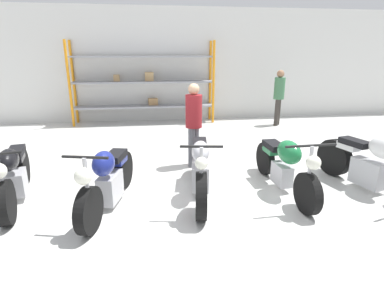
{
  "coord_description": "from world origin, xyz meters",
  "views": [
    {
      "loc": [
        -0.64,
        -4.4,
        2.16
      ],
      "look_at": [
        0.0,
        0.4,
        0.7
      ],
      "focal_mm": 28.0,
      "sensor_mm": 36.0,
      "label": 1
    }
  ],
  "objects": [
    {
      "name": "motorcycle_green",
      "position": [
        1.43,
        -0.15,
        0.47
      ],
      "size": [
        0.73,
        2.07,
        1.0
      ],
      "rotation": [
        0.0,
        0.0,
        -1.53
      ],
      "color": "black",
      "rests_on": "ground_plane"
    },
    {
      "name": "motorcycle_blue",
      "position": [
        -1.32,
        -0.3,
        0.43
      ],
      "size": [
        0.72,
        1.96,
        1.0
      ],
      "rotation": [
        0.0,
        0.0,
        -1.8
      ],
      "color": "black",
      "rests_on": "ground_plane"
    },
    {
      "name": "shelving_rack",
      "position": [
        -0.88,
        5.36,
        1.29
      ],
      "size": [
        4.47,
        0.63,
        2.57
      ],
      "color": "orange",
      "rests_on": "ground_plane"
    },
    {
      "name": "person_browsing",
      "position": [
        0.14,
        1.22,
        0.96
      ],
      "size": [
        0.45,
        0.45,
        1.63
      ],
      "rotation": [
        0.0,
        0.0,
        2.51
      ],
      "color": "#595960",
      "rests_on": "ground_plane"
    },
    {
      "name": "motorcycle_silver",
      "position": [
        0.07,
        -0.07,
        0.44
      ],
      "size": [
        0.6,
        2.12,
        1.03
      ],
      "rotation": [
        0.0,
        0.0,
        -1.71
      ],
      "color": "black",
      "rests_on": "ground_plane"
    },
    {
      "name": "back_wall",
      "position": [
        0.0,
        5.72,
        1.8
      ],
      "size": [
        30.0,
        0.08,
        3.6
      ],
      "color": "silver",
      "rests_on": "ground_plane"
    },
    {
      "name": "motorcycle_black",
      "position": [
        -2.75,
        0.07,
        0.42
      ],
      "size": [
        0.73,
        1.98,
        0.97
      ],
      "rotation": [
        0.0,
        0.0,
        -1.34
      ],
      "color": "black",
      "rests_on": "ground_plane"
    },
    {
      "name": "person_near_rack",
      "position": [
        3.24,
        4.43,
        1.0
      ],
      "size": [
        0.45,
        0.45,
        1.7
      ],
      "rotation": [
        0.0,
        0.0,
        2.48
      ],
      "color": "#38332D",
      "rests_on": "ground_plane"
    },
    {
      "name": "ground_plane",
      "position": [
        0.0,
        0.0,
        0.0
      ],
      "size": [
        30.0,
        30.0,
        0.0
      ],
      "primitive_type": "plane",
      "color": "silver"
    },
    {
      "name": "motorcycle_white",
      "position": [
        2.84,
        -0.35,
        0.45
      ],
      "size": [
        0.86,
        2.18,
        1.06
      ],
      "rotation": [
        0.0,
        0.0,
        -1.32
      ],
      "color": "black",
      "rests_on": "ground_plane"
    }
  ]
}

